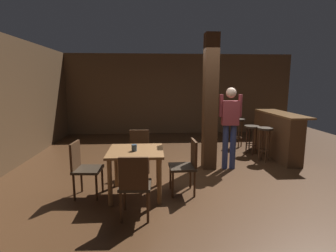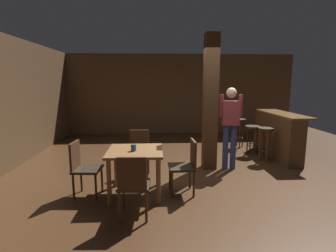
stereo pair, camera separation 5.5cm
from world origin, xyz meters
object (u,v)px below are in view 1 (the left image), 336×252
chair_west (83,166)px  bar_stool_far (238,126)px  napkin_cup (134,148)px  bar_counter (276,134)px  chair_south (135,183)px  dining_table (136,158)px  chair_north (139,151)px  standing_person (230,122)px  bar_stool_mid (252,132)px  bar_stool_near (265,136)px  chair_east (187,164)px

chair_west → bar_stool_far: 4.70m
napkin_cup → bar_counter: size_ratio=0.05×
chair_south → chair_west: (-0.87, 0.78, 0.00)m
dining_table → napkin_cup: (-0.02, -0.06, 0.19)m
bar_stool_far → chair_north: bearing=-140.8°
standing_person → bar_stool_far: 2.09m
standing_person → bar_stool_mid: size_ratio=2.34×
dining_table → chair_south: bearing=-88.1°
chair_south → napkin_cup: chair_south is taller
chair_north → bar_stool_near: bearing=15.5°
dining_table → chair_west: 0.85m
chair_west → bar_stool_far: bearing=41.0°
chair_east → bar_stool_mid: 3.01m
dining_table → bar_stool_far: 4.09m
bar_stool_near → napkin_cup: bearing=-149.3°
bar_stool_near → bar_stool_mid: bearing=96.5°
dining_table → bar_counter: bearing=31.6°
chair_west → bar_stool_near: (3.71, 1.68, 0.09)m
chair_north → bar_stool_mid: (2.79, 1.41, 0.06)m
dining_table → standing_person: size_ratio=0.51×
chair_west → bar_stool_mid: 4.31m
chair_north → chair_west: bearing=-133.9°
bar_stool_near → chair_south: bearing=-139.2°
standing_person → chair_west: bearing=-156.2°
standing_person → bar_stool_mid: standing_person is taller
standing_person → napkin_cup: bearing=-147.0°
napkin_cup → bar_stool_mid: (2.82, 2.34, -0.24)m
standing_person → bar_counter: standing_person is taller
napkin_cup → dining_table: bearing=71.3°
chair_east → standing_person: size_ratio=0.52×
bar_stool_near → bar_stool_mid: (-0.07, 0.62, -0.03)m
dining_table → napkin_cup: 0.20m
bar_counter → bar_stool_mid: size_ratio=2.60×
standing_person → chair_south: bearing=-133.3°
chair_west → standing_person: bearing=23.8°
chair_west → chair_north: bearing=46.1°
chair_south → bar_stool_mid: (2.78, 3.07, 0.06)m
bar_counter → bar_stool_mid: (-0.53, 0.23, 0.01)m
chair_north → standing_person: 1.97m
chair_east → bar_stool_far: bearing=58.5°
chair_west → bar_stool_near: bearing=24.4°
bar_stool_near → bar_stool_mid: bar_stool_near is taller
chair_east → chair_north: bearing=133.6°
chair_east → chair_north: (-0.82, 0.86, 0.00)m
napkin_cup → bar_stool_far: (2.72, 3.12, -0.20)m
bar_stool_far → standing_person: bearing=-113.3°
bar_counter → chair_west: bearing=-153.6°
chair_west → bar_counter: bar_counter is taller
chair_west → napkin_cup: bearing=-2.8°
chair_north → bar_stool_far: size_ratio=1.11×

